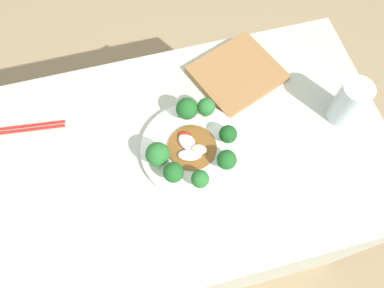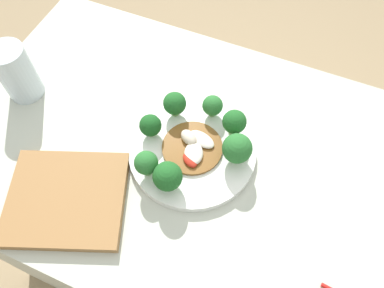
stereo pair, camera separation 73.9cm
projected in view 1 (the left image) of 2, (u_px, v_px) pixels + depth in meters
The scene contains 14 objects.
ground_plane at pixel (184, 222), 1.62m from camera, with size 8.00×8.00×0.00m, color #9E8460.
table at pixel (182, 197), 1.28m from camera, with size 1.09×0.64×0.75m.
plate at pixel (192, 149), 0.94m from camera, with size 0.26×0.26×0.02m.
broccoli_south at pixel (200, 179), 0.87m from camera, with size 0.04×0.04×0.05m.
broccoli_southwest at pixel (173, 173), 0.86m from camera, with size 0.05×0.05×0.07m.
broccoli_north at pixel (187, 109), 0.94m from camera, with size 0.06×0.06×0.07m.
broccoli_west at pixel (158, 154), 0.88m from camera, with size 0.06×0.06×0.07m.
broccoli_east at pixel (228, 135), 0.91m from camera, with size 0.05×0.05×0.05m.
broccoli_northeast at pixel (206, 107), 0.94m from camera, with size 0.05×0.05×0.06m.
broccoli_southeast at pixel (227, 160), 0.88m from camera, with size 0.05×0.05×0.06m.
stirfry_center at pixel (191, 147), 0.93m from camera, with size 0.12×0.12×0.02m.
drinking_glass at pixel (350, 103), 0.93m from camera, with size 0.08×0.08×0.13m.
chopsticks at pixel (22, 129), 0.97m from camera, with size 0.22×0.05×0.01m.
cutting_board at pixel (237, 73), 1.03m from camera, with size 0.27×0.26×0.02m.
Camera 1 is at (-0.06, -0.37, 1.62)m, focal length 35.00 mm.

